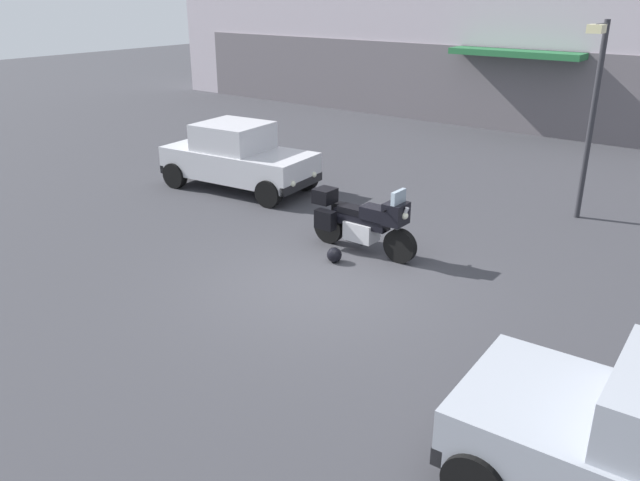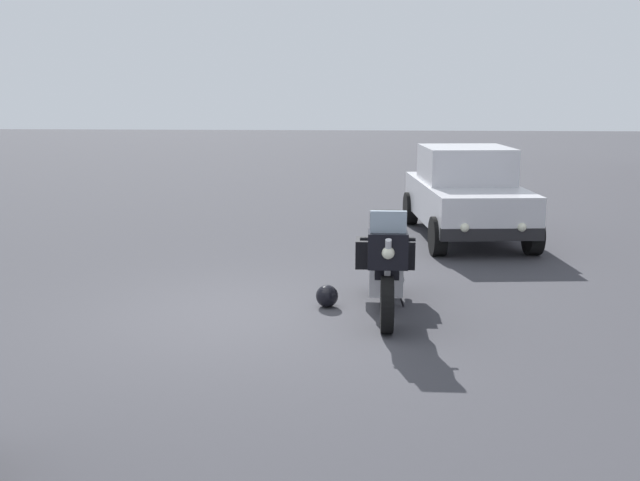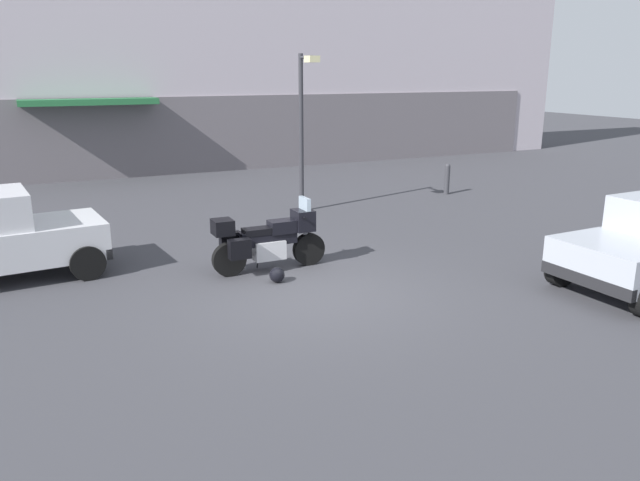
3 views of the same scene
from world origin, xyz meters
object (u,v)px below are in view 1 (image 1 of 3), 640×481
helmet (334,255)px  car_hatchback_near (238,157)px  motorcycle (362,221)px  streetlamp_curbside (593,101)px

helmet → car_hatchback_near: bearing=153.9°
motorcycle → streetlamp_curbside: size_ratio=0.55×
motorcycle → car_hatchback_near: (-4.73, 1.54, 0.19)m
motorcycle → helmet: motorcycle is taller
helmet → streetlamp_curbside: streetlamp_curbside is taller
motorcycle → car_hatchback_near: size_ratio=0.57×
streetlamp_curbside → motorcycle: bearing=-121.7°
helmet → streetlamp_curbside: 6.28m
car_hatchback_near → helmet: bearing=-31.8°
car_hatchback_near → streetlamp_curbside: bearing=15.1°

